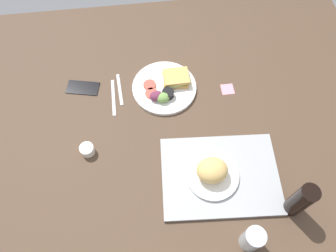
# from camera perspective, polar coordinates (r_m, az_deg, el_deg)

# --- Properties ---
(ground_plane) EXTENTS (1.90, 1.50, 0.03)m
(ground_plane) POSITION_cam_1_polar(r_m,az_deg,el_deg) (1.38, 0.67, 0.09)
(ground_plane) COLOR #4C3828
(serving_tray) EXTENTS (0.47, 0.36, 0.02)m
(serving_tray) POSITION_cam_1_polar(r_m,az_deg,el_deg) (1.28, 9.20, -8.62)
(serving_tray) COLOR #9EA0A3
(serving_tray) RESTS_ON ground_plane
(bread_plate_near) EXTENTS (0.20, 0.20, 0.09)m
(bread_plate_near) POSITION_cam_1_polar(r_m,az_deg,el_deg) (1.23, 7.83, -8.07)
(bread_plate_near) COLOR white
(bread_plate_near) RESTS_ON serving_tray
(plate_with_salad) EXTENTS (0.29, 0.29, 0.05)m
(plate_with_salad) POSITION_cam_1_polar(r_m,az_deg,el_deg) (1.44, -0.38, 6.92)
(plate_with_salad) COLOR white
(plate_with_salad) RESTS_ON ground_plane
(drinking_glass) EXTENTS (0.07, 0.07, 0.12)m
(drinking_glass) POSITION_cam_1_polar(r_m,az_deg,el_deg) (1.18, 14.69, -18.79)
(drinking_glass) COLOR silver
(drinking_glass) RESTS_ON ground_plane
(soda_bottle) EXTENTS (0.06, 0.06, 0.20)m
(soda_bottle) POSITION_cam_1_polar(r_m,az_deg,el_deg) (1.23, 22.38, -12.10)
(soda_bottle) COLOR black
(soda_bottle) RESTS_ON ground_plane
(espresso_cup) EXTENTS (0.06, 0.06, 0.04)m
(espresso_cup) POSITION_cam_1_polar(r_m,az_deg,el_deg) (1.33, -14.10, -4.11)
(espresso_cup) COLOR silver
(espresso_cup) RESTS_ON ground_plane
(fork) EXTENTS (0.02, 0.17, 0.01)m
(fork) POSITION_cam_1_polar(r_m,az_deg,el_deg) (1.47, -8.55, 6.47)
(fork) COLOR #B7B7BC
(fork) RESTS_ON ground_plane
(knife) EXTENTS (0.01, 0.19, 0.01)m
(knife) POSITION_cam_1_polar(r_m,az_deg,el_deg) (1.45, -9.65, 5.05)
(knife) COLOR #B7B7BC
(knife) RESTS_ON ground_plane
(cell_phone) EXTENTS (0.16, 0.10, 0.01)m
(cell_phone) POSITION_cam_1_polar(r_m,az_deg,el_deg) (1.51, -14.86, 6.60)
(cell_phone) COLOR black
(cell_phone) RESTS_ON ground_plane
(sticky_note) EXTENTS (0.06, 0.06, 0.00)m
(sticky_note) POSITION_cam_1_polar(r_m,az_deg,el_deg) (1.48, 10.48, 6.44)
(sticky_note) COLOR pink
(sticky_note) RESTS_ON ground_plane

